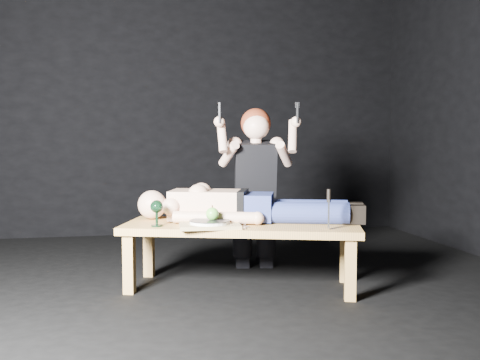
{
  "coord_description": "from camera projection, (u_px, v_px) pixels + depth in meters",
  "views": [
    {
      "loc": [
        -0.56,
        -3.72,
        1.03
      ],
      "look_at": [
        0.22,
        0.15,
        0.75
      ],
      "focal_mm": 42.43,
      "sensor_mm": 36.0,
      "label": 1
    }
  ],
  "objects": [
    {
      "name": "back_wall",
      "position": [
        177.0,
        96.0,
        6.16
      ],
      "size": [
        5.0,
        0.0,
        5.0
      ],
      "primitive_type": "plane",
      "rotation": [
        1.57,
        0.0,
        0.0
      ],
      "color": "black",
      "rests_on": "ground"
    },
    {
      "name": "spoon_flat",
      "position": [
        241.0,
        225.0,
        3.82
      ],
      "size": [
        0.09,
        0.16,
        0.01
      ],
      "primitive_type": "cube",
      "rotation": [
        0.0,
        0.0,
        0.47
      ],
      "color": "#B2B2B7",
      "rests_on": "table"
    },
    {
      "name": "carving_knife",
      "position": [
        329.0,
        209.0,
        3.66
      ],
      "size": [
        0.04,
        0.05,
        0.26
      ],
      "primitive_type": null,
      "rotation": [
        0.0,
        0.0,
        -0.31
      ],
      "color": "#B2B2B7",
      "rests_on": "table"
    },
    {
      "name": "fork_flat",
      "position": [
        186.0,
        226.0,
        3.79
      ],
      "size": [
        0.06,
        0.17,
        0.01
      ],
      "primitive_type": "cube",
      "rotation": [
        0.0,
        0.0,
        -0.29
      ],
      "color": "#B2B2B7",
      "rests_on": "table"
    },
    {
      "name": "serving_tray",
      "position": [
        210.0,
        225.0,
        3.77
      ],
      "size": [
        0.42,
        0.32,
        0.02
      ],
      "primitive_type": "cube",
      "rotation": [
        0.0,
        0.0,
        -0.07
      ],
      "color": "tan",
      "rests_on": "table"
    },
    {
      "name": "apple",
      "position": [
        212.0,
        214.0,
        3.77
      ],
      "size": [
        0.09,
        0.09,
        0.09
      ],
      "primitive_type": "sphere",
      "color": "green",
      "rests_on": "plate"
    },
    {
      "name": "table",
      "position": [
        241.0,
        256.0,
        3.95
      ],
      "size": [
        1.73,
        1.08,
        0.45
      ],
      "primitive_type": "cube",
      "rotation": [
        0.0,
        0.0,
        -0.31
      ],
      "color": "#BC8942",
      "rests_on": "ground"
    },
    {
      "name": "plate",
      "position": [
        210.0,
        222.0,
        3.76
      ],
      "size": [
        0.28,
        0.28,
        0.02
      ],
      "primitive_type": "cylinder",
      "rotation": [
        0.0,
        0.0,
        -0.07
      ],
      "color": "white",
      "rests_on": "serving_tray"
    },
    {
      "name": "kneeling_woman",
      "position": [
        255.0,
        187.0,
        4.52
      ],
      "size": [
        0.81,
        0.88,
        1.31
      ],
      "primitive_type": null,
      "rotation": [
        0.0,
        0.0,
        -0.15
      ],
      "color": "black",
      "rests_on": "ground"
    },
    {
      "name": "knife_flat",
      "position": [
        245.0,
        227.0,
        3.76
      ],
      "size": [
        0.05,
        0.17,
        0.01
      ],
      "primitive_type": "cube",
      "rotation": [
        0.0,
        0.0,
        -0.21
      ],
      "color": "#B2B2B7",
      "rests_on": "table"
    },
    {
      "name": "goblet",
      "position": [
        157.0,
        213.0,
        3.8
      ],
      "size": [
        0.11,
        0.11,
        0.18
      ],
      "primitive_type": null,
      "rotation": [
        0.0,
        0.0,
        -0.31
      ],
      "color": "black",
      "rests_on": "table"
    },
    {
      "name": "lying_man",
      "position": [
        250.0,
        202.0,
        4.05
      ],
      "size": [
        1.71,
        0.98,
        0.27
      ],
      "primitive_type": null,
      "rotation": [
        0.0,
        0.0,
        -0.31
      ],
      "color": "#D8A785",
      "rests_on": "table"
    },
    {
      "name": "ground",
      "position": [
        212.0,
        293.0,
        3.82
      ],
      "size": [
        5.0,
        5.0,
        0.0
      ],
      "primitive_type": "plane",
      "color": "black",
      "rests_on": "ground"
    }
  ]
}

